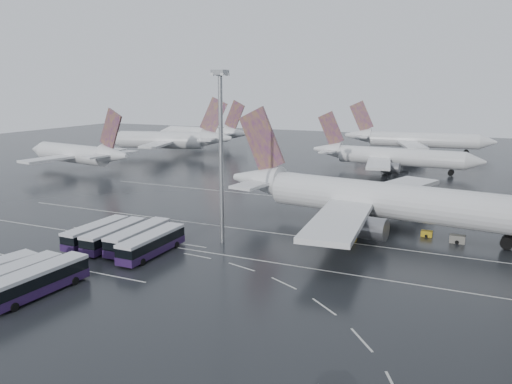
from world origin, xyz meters
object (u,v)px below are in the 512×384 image
at_px(bus_row_near_a, 96,233).
at_px(gse_cart_belly_b, 421,216).
at_px(bus_row_far_b, 10,279).
at_px(airliner_gate_b, 391,157).
at_px(floodlight_mast, 221,137).
at_px(gse_cart_belly_c, 350,237).
at_px(bus_row_near_c, 139,237).
at_px(bus_row_near_d, 152,243).
at_px(jet_remote_mid, 169,140).
at_px(bus_row_near_b, 114,236).
at_px(gse_cart_belly_d, 457,239).
at_px(gse_cart_belly_e, 376,216).
at_px(jet_remote_west, 78,154).
at_px(airliner_gate_c, 415,140).
at_px(bus_row_far_c, 37,281).
at_px(airliner_main, 376,200).
at_px(jet_remote_far, 204,134).
at_px(gse_cart_belly_a, 427,234).

height_order(bus_row_near_a, gse_cart_belly_b, bus_row_near_a).
bearing_deg(bus_row_far_b, bus_row_near_a, 16.88).
relative_size(airliner_gate_b, floodlight_mast, 1.83).
xyz_separation_m(gse_cart_belly_b, gse_cart_belly_c, (-9.19, -20.15, 0.04)).
bearing_deg(bus_row_near_c, bus_row_near_d, -116.14).
xyz_separation_m(jet_remote_mid, gse_cart_belly_c, (87.56, -76.49, -4.99)).
xyz_separation_m(bus_row_near_a, bus_row_near_c, (8.09, 0.70, 0.11)).
bearing_deg(bus_row_near_b, gse_cart_belly_d, -65.02).
distance_m(airliner_gate_b, floodlight_mast, 85.10).
bearing_deg(gse_cart_belly_e, bus_row_near_d, -127.23).
xyz_separation_m(jet_remote_west, bus_row_near_b, (59.24, -54.41, -3.20)).
bearing_deg(jet_remote_west, airliner_gate_c, -127.53).
bearing_deg(bus_row_near_a, jet_remote_west, 46.31).
height_order(airliner_gate_b, bus_row_far_b, airliner_gate_b).
xyz_separation_m(bus_row_near_b, gse_cart_belly_c, (34.10, 18.55, -1.21)).
distance_m(bus_row_far_c, gse_cart_belly_b, 70.02).
distance_m(jet_remote_west, gse_cart_belly_d, 113.84).
bearing_deg(airliner_main, gse_cart_belly_b, 65.98).
height_order(bus_row_near_c, gse_cart_belly_c, bus_row_near_c).
xyz_separation_m(bus_row_near_c, gse_cart_belly_d, (46.45, 24.10, -1.21)).
height_order(airliner_gate_b, jet_remote_far, jet_remote_far).
bearing_deg(bus_row_near_c, gse_cart_belly_c, -60.20).
height_order(gse_cart_belly_c, gse_cart_belly_e, gse_cart_belly_c).
relative_size(jet_remote_mid, gse_cart_belly_c, 22.68).
xyz_separation_m(jet_remote_mid, bus_row_near_d, (61.55, -96.07, -3.72)).
height_order(jet_remote_west, gse_cart_belly_c, jet_remote_west).
bearing_deg(gse_cart_belly_b, bus_row_far_c, -124.00).
relative_size(jet_remote_west, jet_remote_far, 0.98).
distance_m(airliner_gate_c, bus_row_far_b, 161.96).
distance_m(jet_remote_mid, gse_cart_belly_e, 107.40).
bearing_deg(jet_remote_far, airliner_gate_b, 162.49).
distance_m(jet_remote_west, gse_cart_belly_e, 96.65).
bearing_deg(airliner_gate_c, bus_row_far_b, -106.32).
relative_size(jet_remote_mid, bus_row_near_c, 3.56).
relative_size(bus_row_far_c, floodlight_mast, 0.51).
distance_m(jet_remote_far, floodlight_mast, 137.71).
relative_size(airliner_gate_b, bus_row_near_d, 3.72).
bearing_deg(bus_row_far_c, gse_cart_belly_c, -34.63).
height_order(jet_remote_west, gse_cart_belly_b, jet_remote_west).
bearing_deg(airliner_gate_c, gse_cart_belly_b, -88.17).
bearing_deg(bus_row_far_b, gse_cart_belly_e, -27.59).
bearing_deg(gse_cart_belly_e, gse_cart_belly_c, -94.15).
relative_size(airliner_gate_b, jet_remote_far, 1.13).
bearing_deg(jet_remote_mid, gse_cart_belly_a, 130.67).
bearing_deg(bus_row_near_c, bus_row_near_b, 100.47).
bearing_deg(airliner_gate_b, gse_cart_belly_d, -69.05).
relative_size(airliner_gate_b, jet_remote_west, 1.15).
distance_m(bus_row_near_b, gse_cart_belly_b, 58.08).
xyz_separation_m(bus_row_near_b, floodlight_mast, (14.98, 8.99, 15.79)).
bearing_deg(gse_cart_belly_d, bus_row_near_a, -155.55).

